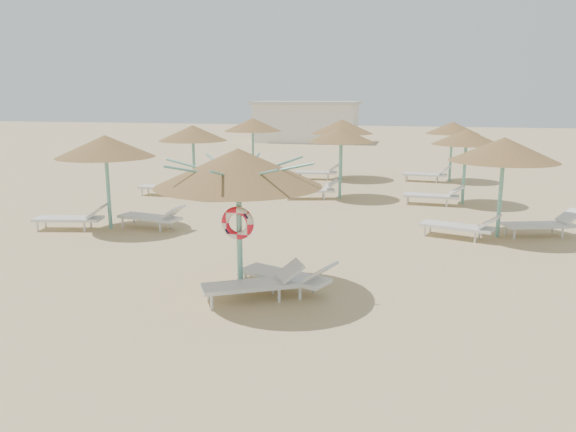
# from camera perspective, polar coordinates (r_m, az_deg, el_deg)

# --- Properties ---
(ground) EXTENTS (120.00, 120.00, 0.00)m
(ground) POSITION_cam_1_polar(r_m,az_deg,el_deg) (11.18, -3.19, -7.78)
(ground) COLOR tan
(ground) RESTS_ON ground
(main_palapa) EXTENTS (3.18, 3.18, 2.85)m
(main_palapa) POSITION_cam_1_polar(r_m,az_deg,el_deg) (10.58, -5.08, 4.87)
(main_palapa) COLOR #65B0A2
(main_palapa) RESTS_ON ground
(lounger_main_a) EXTENTS (1.96, 1.42, 0.70)m
(lounger_main_a) POSITION_cam_1_polar(r_m,az_deg,el_deg) (10.70, -3.25, -6.84)
(lounger_main_a) COLOR silver
(lounger_main_a) RESTS_ON ground
(lounger_main_b) EXTENTS (2.09, 1.30, 0.73)m
(lounger_main_b) POSITION_cam_1_polar(r_m,az_deg,el_deg) (11.08, 0.18, -6.05)
(lounger_main_b) COLOR silver
(lounger_main_b) RESTS_ON ground
(palapa_field) EXTENTS (15.17, 14.65, 2.72)m
(palapa_field) POSITION_cam_1_polar(r_m,az_deg,el_deg) (21.21, 3.36, 8.16)
(palapa_field) COLOR #65B0A2
(palapa_field) RESTS_ON ground
(service_hut) EXTENTS (8.40, 4.40, 3.25)m
(service_hut) POSITION_cam_1_polar(r_m,az_deg,el_deg) (46.01, 1.88, 9.56)
(service_hut) COLOR silver
(service_hut) RESTS_ON ground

